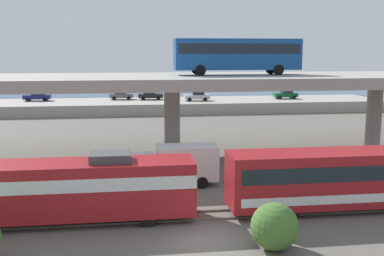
{
  "coord_description": "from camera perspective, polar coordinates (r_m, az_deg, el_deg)",
  "views": [
    {
      "loc": [
        -3.82,
        -22.65,
        10.09
      ],
      "look_at": [
        2.13,
        21.7,
        2.55
      ],
      "focal_mm": 42.71,
      "sensor_mm": 36.0,
      "label": 1
    }
  ],
  "objects": [
    {
      "name": "rail_strip_near",
      "position": [
        28.07,
        0.7,
        -11.38
      ],
      "size": [
        110.0,
        0.12,
        0.12
      ],
      "primitive_type": "cube",
      "color": "#59544C",
      "rests_on": "ground_plane"
    },
    {
      "name": "parked_car_0",
      "position": [
        82.68,
        11.62,
        4.14
      ],
      "size": [
        4.1,
        1.93,
        1.5
      ],
      "rotation": [
        0.0,
        0.0,
        3.14
      ],
      "color": "#0C4C26",
      "rests_on": "pier_parking_lot"
    },
    {
      "name": "parked_car_3",
      "position": [
        77.62,
        0.64,
        3.99
      ],
      "size": [
        4.31,
        1.87,
        1.5
      ],
      "rotation": [
        0.0,
        0.0,
        3.14
      ],
      "color": "#B7B7BC",
      "rests_on": "pier_parking_lot"
    },
    {
      "name": "highway_overpass",
      "position": [
        42.92,
        -2.53,
        5.59
      ],
      "size": [
        96.0,
        12.94,
        7.86
      ],
      "color": "#9E998E",
      "rests_on": "ground_plane"
    },
    {
      "name": "rail_strip_far",
      "position": [
        29.39,
        0.29,
        -10.39
      ],
      "size": [
        110.0,
        0.12,
        0.12
      ],
      "primitive_type": "cube",
      "color": "#59544C",
      "rests_on": "ground_plane"
    },
    {
      "name": "ground_plane",
      "position": [
        25.09,
        1.83,
        -14.16
      ],
      "size": [
        260.0,
        260.0,
        0.0
      ],
      "primitive_type": "plane",
      "color": "#605B54"
    },
    {
      "name": "shrub_right",
      "position": [
        24.26,
        10.27,
        -12.01
      ],
      "size": [
        2.47,
        2.47,
        2.47
      ],
      "primitive_type": "sphere",
      "color": "#416A2B",
      "rests_on": "ground_plane"
    },
    {
      "name": "train_coach_lead",
      "position": [
        32.14,
        22.89,
        -5.47
      ],
      "size": [
        20.48,
        3.04,
        3.86
      ],
      "rotation": [
        0.0,
        0.0,
        3.14
      ],
      "color": "maroon",
      "rests_on": "ground_plane"
    },
    {
      "name": "transit_bus_on_overpass",
      "position": [
        44.17,
        5.64,
        9.29
      ],
      "size": [
        12.0,
        2.68,
        3.4
      ],
      "rotation": [
        0.0,
        0.0,
        3.14
      ],
      "color": "#14478C",
      "rests_on": "highway_overpass"
    },
    {
      "name": "train_locomotive",
      "position": [
        28.17,
        -16.84,
        -7.14
      ],
      "size": [
        16.04,
        3.04,
        4.18
      ],
      "rotation": [
        0.0,
        0.0,
        3.14
      ],
      "color": "maroon",
      "rests_on": "ground_plane"
    },
    {
      "name": "pier_parking_lot",
      "position": [
        78.29,
        -4.8,
        2.78
      ],
      "size": [
        78.05,
        12.13,
        1.79
      ],
      "primitive_type": "cube",
      "color": "#9E998E",
      "rests_on": "ground_plane"
    },
    {
      "name": "service_truck_west",
      "position": [
        34.73,
        -2.09,
        -4.53
      ],
      "size": [
        6.8,
        2.46,
        3.04
      ],
      "rotation": [
        0.0,
        0.0,
        3.14
      ],
      "color": "silver",
      "rests_on": "ground_plane"
    },
    {
      "name": "parked_car_2",
      "position": [
        81.71,
        -18.75,
        3.77
      ],
      "size": [
        4.43,
        1.95,
        1.5
      ],
      "rotation": [
        0.0,
        0.0,
        3.14
      ],
      "color": "navy",
      "rests_on": "pier_parking_lot"
    },
    {
      "name": "harbor_water",
      "position": [
        101.23,
        -5.45,
        3.79
      ],
      "size": [
        140.0,
        36.0,
        0.01
      ],
      "primitive_type": "cube",
      "color": "#2D5170",
      "rests_on": "ground_plane"
    },
    {
      "name": "parked_car_4",
      "position": [
        79.79,
        -5.23,
        4.11
      ],
      "size": [
        4.21,
        1.94,
        1.5
      ],
      "color": "black",
      "rests_on": "pier_parking_lot"
    },
    {
      "name": "parked_car_1",
      "position": [
        80.52,
        -8.84,
        4.08
      ],
      "size": [
        4.01,
        1.89,
        1.5
      ],
      "color": "#515459",
      "rests_on": "pier_parking_lot"
    }
  ]
}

